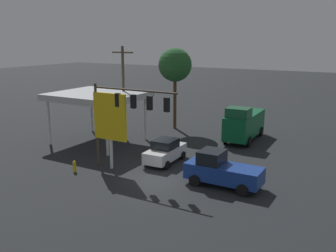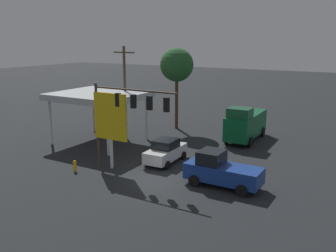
{
  "view_description": "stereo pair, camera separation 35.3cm",
  "coord_description": "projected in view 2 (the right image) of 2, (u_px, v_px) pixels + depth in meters",
  "views": [
    {
      "loc": [
        -13.15,
        21.1,
        9.85
      ],
      "look_at": [
        0.0,
        -2.0,
        3.63
      ],
      "focal_mm": 40.0,
      "sensor_mm": 36.0,
      "label": 1
    },
    {
      "loc": [
        -13.46,
        20.92,
        9.85
      ],
      "look_at": [
        0.0,
        -2.0,
        3.63
      ],
      "focal_mm": 40.0,
      "sensor_mm": 36.0,
      "label": 2
    }
  ],
  "objects": [
    {
      "name": "utility_pole",
      "position": [
        125.0,
        91.0,
        36.63
      ],
      "size": [
        2.4,
        0.26,
        9.16
      ],
      "color": "#473828",
      "rests_on": "ground"
    },
    {
      "name": "fire_hydrant",
      "position": [
        75.0,
        166.0,
        28.36
      ],
      "size": [
        0.24,
        0.24,
        0.88
      ],
      "color": "gold",
      "rests_on": "ground"
    },
    {
      "name": "street_tree",
      "position": [
        177.0,
        65.0,
        40.54
      ],
      "size": [
        3.64,
        3.64,
        8.89
      ],
      "color": "#4C331E",
      "rests_on": "ground"
    },
    {
      "name": "delivery_truck",
      "position": [
        245.0,
        124.0,
        36.71
      ],
      "size": [
        2.71,
        6.86,
        3.58
      ],
      "rotation": [
        0.0,
        0.0,
        1.6
      ],
      "color": "#0C592D",
      "rests_on": "ground"
    },
    {
      "name": "traffic_signal_assembly",
      "position": [
        127.0,
        107.0,
        27.33
      ],
      "size": [
        7.2,
        0.43,
        6.56
      ],
      "color": "#473828",
      "rests_on": "ground"
    },
    {
      "name": "sedan_far",
      "position": [
        166.0,
        151.0,
        30.34
      ],
      "size": [
        2.18,
        4.46,
        1.93
      ],
      "rotation": [
        0.0,
        0.0,
        1.6
      ],
      "color": "silver",
      "rests_on": "ground"
    },
    {
      "name": "ground_plane",
      "position": [
        154.0,
        181.0,
        26.44
      ],
      "size": [
        200.0,
        200.0,
        0.0
      ],
      "primitive_type": "plane",
      "color": "black"
    },
    {
      "name": "price_sign",
      "position": [
        110.0,
        118.0,
        28.32
      ],
      "size": [
        2.9,
        0.27,
        5.89
      ],
      "color": "silver",
      "rests_on": "ground"
    },
    {
      "name": "gas_station_canopy",
      "position": [
        99.0,
        96.0,
        35.66
      ],
      "size": [
        8.12,
        7.27,
        4.85
      ],
      "color": "#B2B7BC",
      "rests_on": "ground"
    },
    {
      "name": "pickup_parked",
      "position": [
        221.0,
        170.0,
        25.41
      ],
      "size": [
        5.21,
        2.28,
        2.4
      ],
      "rotation": [
        0.0,
        0.0,
        -0.01
      ],
      "color": "navy",
      "rests_on": "ground"
    }
  ]
}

